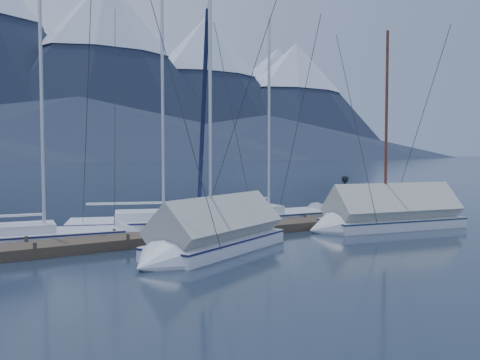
% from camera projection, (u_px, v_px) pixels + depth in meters
% --- Properties ---
extents(ground, '(1000.00, 1000.00, 0.00)m').
position_uv_depth(ground, '(269.00, 241.00, 18.92)').
color(ground, black).
rests_on(ground, ground).
extents(dock, '(18.00, 1.50, 0.54)m').
position_uv_depth(dock, '(240.00, 231.00, 20.60)').
color(dock, '#382D23').
rests_on(dock, ground).
extents(mooring_posts, '(15.12, 1.52, 0.35)m').
position_uv_depth(mooring_posts, '(230.00, 226.00, 20.32)').
color(mooring_posts, '#382D23').
rests_on(mooring_posts, ground).
extents(sailboat_open_left, '(7.46, 3.29, 9.58)m').
position_uv_depth(sailboat_open_left, '(59.00, 238.00, 18.56)').
color(sailboat_open_left, silver).
rests_on(sailboat_open_left, ground).
extents(sailboat_open_mid, '(8.30, 4.96, 10.62)m').
position_uv_depth(sailboat_open_mid, '(177.00, 226.00, 21.59)').
color(sailboat_open_mid, white).
rests_on(sailboat_open_mid, ground).
extents(sailboat_open_right, '(8.11, 3.41, 10.50)m').
position_uv_depth(sailboat_open_right, '(279.00, 218.00, 24.21)').
color(sailboat_open_right, silver).
rests_on(sailboat_open_right, ground).
extents(sailboat_covered_near, '(7.59, 3.64, 9.48)m').
position_uv_depth(sailboat_covered_near, '(382.00, 218.00, 22.06)').
color(sailboat_covered_near, silver).
rests_on(sailboat_covered_near, ground).
extents(sailboat_covered_far, '(6.88, 4.56, 9.33)m').
position_uv_depth(sailboat_covered_far, '(208.00, 240.00, 16.60)').
color(sailboat_covered_far, white).
rests_on(sailboat_covered_far, ground).
extents(person, '(0.55, 0.74, 1.87)m').
position_uv_depth(person, '(345.00, 195.00, 24.32)').
color(person, black).
rests_on(person, dock).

